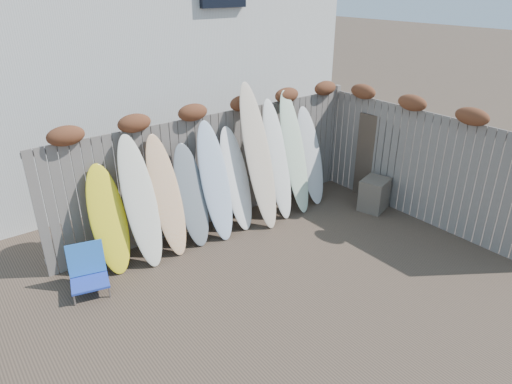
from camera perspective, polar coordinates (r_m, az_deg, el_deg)
ground at (r=6.92m, az=6.14°, el=-10.92°), size 80.00×80.00×0.00m
back_fence at (r=8.06m, az=-4.82°, el=4.16°), size 6.05×0.28×2.24m
right_fence at (r=8.64m, az=20.07°, el=3.84°), size 0.28×4.40×2.24m
house at (r=11.42m, az=-15.19°, el=20.00°), size 8.50×5.50×6.33m
beach_chair at (r=6.96m, az=-20.28°, el=-9.18°), size 0.62×0.65×0.67m
wooden_crate at (r=9.02m, az=14.55°, el=-0.29°), size 0.64×0.58×0.62m
lattice_panel at (r=9.24m, az=15.51°, el=3.85°), size 0.27×1.12×1.69m
surfboard_0 at (r=7.09m, az=-17.96°, el=-3.33°), size 0.56×0.62×1.64m
surfboard_1 at (r=7.09m, az=-14.25°, el=-1.22°), size 0.51×0.71×2.00m
surfboard_2 at (r=7.30m, az=-11.13°, el=-0.50°), size 0.53×0.71×1.91m
surfboard_3 at (r=7.52m, az=-8.07°, el=-0.45°), size 0.52×0.61×1.68m
surfboard_4 at (r=7.63m, az=-5.12°, el=1.32°), size 0.54×0.73×1.97m
surfboard_5 at (r=7.93m, az=-2.49°, el=1.61°), size 0.53×0.66×1.79m
surfboard_6 at (r=7.93m, az=0.31°, el=4.39°), size 0.52×0.87×2.49m
surfboard_7 at (r=8.32m, az=2.66°, el=4.03°), size 0.50×0.78×2.13m
surfboard_8 at (r=8.55m, az=4.82°, el=4.92°), size 0.49×0.79×2.23m
surfboard_9 at (r=8.95m, az=6.81°, el=4.48°), size 0.54×0.67×1.86m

